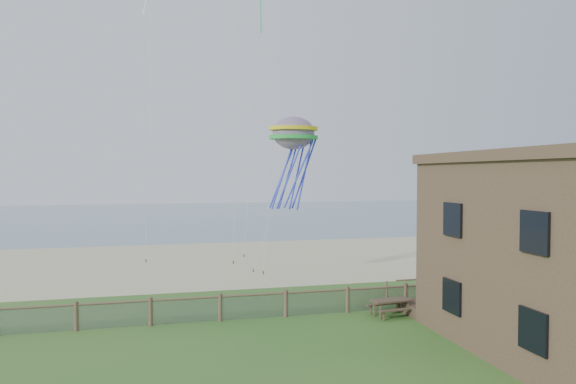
# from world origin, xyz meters

# --- Properties ---
(ground) EXTENTS (160.00, 160.00, 0.00)m
(ground) POSITION_xyz_m (0.00, 0.00, 0.00)
(ground) COLOR #2C6221
(ground) RESTS_ON ground
(sand_beach) EXTENTS (72.00, 20.00, 0.02)m
(sand_beach) POSITION_xyz_m (0.00, 22.00, 0.00)
(sand_beach) COLOR #BEB489
(sand_beach) RESTS_ON ground
(ocean) EXTENTS (160.00, 68.00, 0.02)m
(ocean) POSITION_xyz_m (0.00, 66.00, 0.00)
(ocean) COLOR slate
(ocean) RESTS_ON ground
(chainlink_fence) EXTENTS (36.20, 0.20, 1.25)m
(chainlink_fence) POSITION_xyz_m (0.00, 6.00, 0.55)
(chainlink_fence) COLOR brown
(chainlink_fence) RESTS_ON ground
(motel_deck) EXTENTS (15.00, 2.00, 0.50)m
(motel_deck) POSITION_xyz_m (13.00, 5.00, 0.25)
(motel_deck) COLOR brown
(motel_deck) RESTS_ON ground
(picnic_table) EXTENTS (2.05, 1.64, 0.80)m
(picnic_table) POSITION_xyz_m (4.77, 5.00, 0.40)
(picnic_table) COLOR brown
(picnic_table) RESTS_ON ground
(octopus_kite) EXTENTS (3.54, 2.92, 6.31)m
(octopus_kite) POSITION_xyz_m (2.38, 13.89, 7.46)
(octopus_kite) COLOR #E05423
(kite_green) EXTENTS (2.22, 1.97, 3.09)m
(kite_green) POSITION_xyz_m (1.48, 19.21, 18.45)
(kite_green) COLOR green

